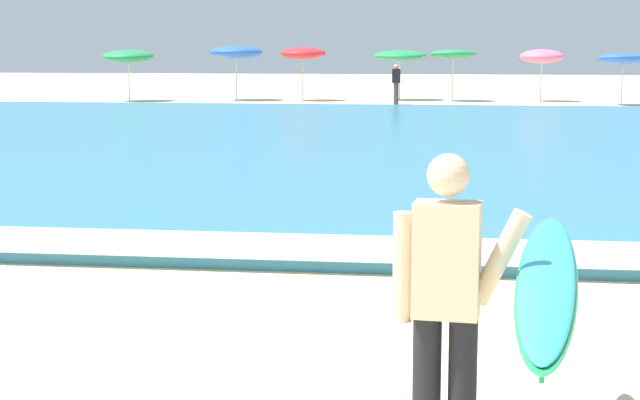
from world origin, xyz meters
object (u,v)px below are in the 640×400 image
Objects in this scene: beach_umbrella_0 at (128,56)px; beach_umbrella_2 at (303,53)px; beach_umbrella_1 at (236,52)px; beach_umbrella_6 at (623,59)px; beach_umbrella_5 at (542,56)px; beach_umbrella_4 at (453,54)px; beach_umbrella_3 at (400,55)px; surfer_with_board at (497,290)px; beachgoer_near_row_left at (396,83)px.

beach_umbrella_0 is 7.24m from beach_umbrella_2.
beach_umbrella_0 is at bearing -162.82° from beach_umbrella_1.
beach_umbrella_2 is 1.10× the size of beach_umbrella_6.
beach_umbrella_5 is 1.05× the size of beach_umbrella_6.
beach_umbrella_3 is at bearing 166.47° from beach_umbrella_4.
beach_umbrella_5 is (3.08, 38.46, 0.81)m from surfer_with_board.
beach_umbrella_4 is (2.22, -0.54, 0.06)m from beach_umbrella_3.
beach_umbrella_2 is (2.83, 0.11, -0.04)m from beach_umbrella_1.
beach_umbrella_0 is at bearing -172.96° from beach_umbrella_5.
beach_umbrella_4 is at bearing 52.14° from beachgoer_near_row_left.
beach_umbrella_6 is (19.87, -0.32, -0.06)m from beach_umbrella_0.
beach_umbrella_2 is 12.89m from beach_umbrella_6.
beach_umbrella_4 is (9.06, 0.55, -0.07)m from beach_umbrella_1.
beach_umbrella_2 is at bearing 100.19° from surfer_with_board.
beach_umbrella_0 is at bearing -168.61° from beach_umbrella_2.
beach_umbrella_0 is at bearing 179.08° from beach_umbrella_6.
beach_umbrella_2 is 1.01× the size of beach_umbrella_3.
surfer_with_board is 1.29× the size of beach_umbrella_2.
surfer_with_board is at bearing -85.90° from beach_umbrella_3.
beach_umbrella_0 is 1.05× the size of beach_umbrella_6.
beach_umbrella_1 reaches higher than beach_umbrella_5.
beach_umbrella_2 is 1.04× the size of beach_umbrella_4.
beach_umbrella_1 reaches higher than beach_umbrella_6.
beach_umbrella_5 is at bearing 3.85° from beach_umbrella_2.
beach_umbrella_4 reaches higher than beach_umbrella_3.
beach_umbrella_1 is (-9.62, 37.68, 0.98)m from surfer_with_board.
beach_umbrella_1 reaches higher than beach_umbrella_2.
beach_umbrella_3 is (-2.78, 38.77, 0.84)m from surfer_with_board.
beach_umbrella_6 is at bearing 80.59° from surfer_with_board.
beach_umbrella_0 is 11.25m from beachgoer_near_row_left.
beach_umbrella_2 is (7.10, 1.43, 0.13)m from beach_umbrella_0.
beach_umbrella_2 reaches higher than beach_umbrella_3.
beach_umbrella_3 is (4.01, 0.97, -0.09)m from beach_umbrella_2.
beach_umbrella_3 is (6.84, 1.08, -0.13)m from beach_umbrella_1.
beach_umbrella_1 is 6.92m from beach_umbrella_3.
beach_umbrella_3 is at bearing 176.98° from beach_umbrella_5.
beach_umbrella_2 is at bearing -176.15° from beach_umbrella_5.
beach_umbrella_6 is at bearing -17.28° from beach_umbrella_3.
beachgoer_near_row_left is (0.06, -3.32, -1.04)m from beach_umbrella_3.
beach_umbrella_0 is 1.00× the size of beach_umbrella_5.
beach_umbrella_3 reaches higher than surfer_with_board.
beach_umbrella_0 is 1.37× the size of beachgoer_near_row_left.
beachgoer_near_row_left is (-8.70, -0.60, -0.95)m from beach_umbrella_6.
surfer_with_board is at bearing -85.61° from beachgoer_near_row_left.
beach_umbrella_1 is 1.45× the size of beachgoer_near_row_left.
beachgoer_near_row_left is at bearing -89.01° from beach_umbrella_3.
beach_umbrella_3 is at bearing 94.10° from surfer_with_board.
beach_umbrella_1 reaches higher than beach_umbrella_0.
beach_umbrella_4 is at bearing -13.53° from beach_umbrella_3.
beach_umbrella_6 is (15.59, -1.64, -0.22)m from beach_umbrella_1.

